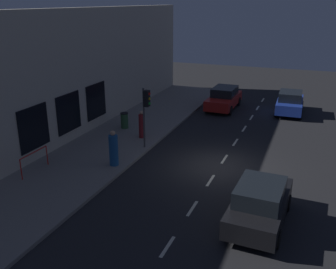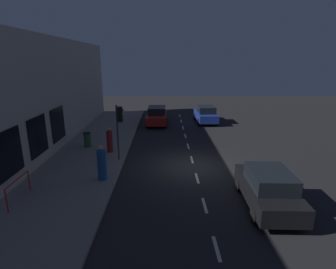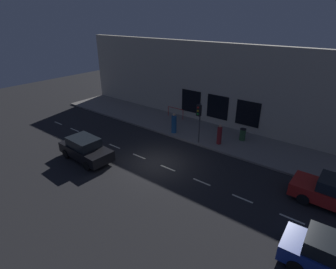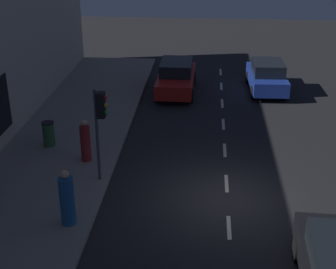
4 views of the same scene
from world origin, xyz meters
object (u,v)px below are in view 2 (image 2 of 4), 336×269
(parked_car_2, at_px, (268,188))
(pedestrian_1, at_px, (110,141))
(traffic_light, at_px, (120,120))
(trash_bin, at_px, (87,139))
(parked_car_1, at_px, (157,116))
(parked_car_0, at_px, (206,114))
(pedestrian_0, at_px, (102,164))

(parked_car_2, relative_size, pedestrian_1, 2.63)
(traffic_light, distance_m, trash_bin, 4.10)
(trash_bin, bearing_deg, parked_car_1, -122.14)
(pedestrian_1, bearing_deg, parked_car_1, 175.41)
(parked_car_0, height_order, parked_car_2, same)
(pedestrian_0, bearing_deg, parked_car_1, 90.63)
(pedestrian_0, relative_size, trash_bin, 1.79)
(traffic_light, xyz_separation_m, parked_car_1, (-1.82, -9.62, -1.73))
(parked_car_0, xyz_separation_m, pedestrian_0, (6.93, 12.78, 0.15))
(pedestrian_0, bearing_deg, parked_car_2, -6.49)
(traffic_light, xyz_separation_m, parked_car_0, (-6.44, -10.12, -1.73))
(pedestrian_0, xyz_separation_m, pedestrian_1, (0.42, -4.01, -0.06))
(traffic_light, height_order, pedestrian_1, traffic_light)
(parked_car_2, bearing_deg, traffic_light, 145.63)
(parked_car_0, relative_size, pedestrian_0, 2.31)
(traffic_light, relative_size, parked_car_1, 0.73)
(parked_car_2, bearing_deg, pedestrian_1, 142.51)
(pedestrian_0, distance_m, trash_bin, 5.60)
(parked_car_1, xyz_separation_m, parked_car_2, (-4.85, 14.59, -0.00))
(pedestrian_0, bearing_deg, traffic_light, 90.77)
(trash_bin, bearing_deg, parked_car_0, -140.03)
(parked_car_1, bearing_deg, trash_bin, 58.56)
(pedestrian_0, bearing_deg, trash_bin, 123.90)
(traffic_light, distance_m, parked_car_0, 12.12)
(traffic_light, bearing_deg, parked_car_0, -122.46)
(pedestrian_1, bearing_deg, traffic_light, 47.80)
(parked_car_0, xyz_separation_m, parked_car_1, (4.61, 0.50, 0.00))
(parked_car_1, height_order, trash_bin, parked_car_1)
(parked_car_2, height_order, trash_bin, parked_car_2)
(traffic_light, height_order, parked_car_0, traffic_light)
(parked_car_2, xyz_separation_m, pedestrian_1, (7.59, -6.32, 0.09))
(pedestrian_0, height_order, pedestrian_1, pedestrian_0)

